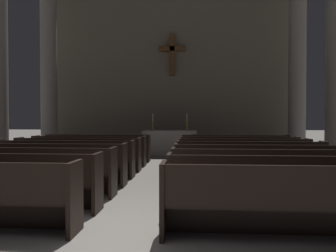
# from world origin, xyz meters

# --- Properties ---
(ground_plane) EXTENTS (80.00, 80.00, 0.00)m
(ground_plane) POSITION_xyz_m (0.00, 0.00, 0.00)
(ground_plane) COLOR gray
(pew_left_row_3) EXTENTS (3.58, 0.50, 0.95)m
(pew_left_row_3) POSITION_xyz_m (-2.33, 2.05, 0.48)
(pew_left_row_3) COLOR black
(pew_left_row_3) RESTS_ON ground
(pew_left_row_4) EXTENTS (3.58, 0.50, 0.95)m
(pew_left_row_4) POSITION_xyz_m (-2.33, 3.09, 0.48)
(pew_left_row_4) COLOR black
(pew_left_row_4) RESTS_ON ground
(pew_left_row_5) EXTENTS (3.58, 0.50, 0.95)m
(pew_left_row_5) POSITION_xyz_m (-2.33, 4.14, 0.48)
(pew_left_row_5) COLOR black
(pew_left_row_5) RESTS_ON ground
(pew_left_row_6) EXTENTS (3.58, 0.50, 0.95)m
(pew_left_row_6) POSITION_xyz_m (-2.33, 5.18, 0.48)
(pew_left_row_6) COLOR black
(pew_left_row_6) RESTS_ON ground
(pew_left_row_7) EXTENTS (3.58, 0.50, 0.95)m
(pew_left_row_7) POSITION_xyz_m (-2.33, 6.22, 0.48)
(pew_left_row_7) COLOR black
(pew_left_row_7) RESTS_ON ground
(pew_left_row_8) EXTENTS (3.58, 0.50, 0.95)m
(pew_left_row_8) POSITION_xyz_m (-2.33, 7.27, 0.48)
(pew_left_row_8) COLOR black
(pew_left_row_8) RESTS_ON ground
(pew_right_row_1) EXTENTS (3.58, 0.50, 0.95)m
(pew_right_row_1) POSITION_xyz_m (2.33, -0.04, 0.48)
(pew_right_row_1) COLOR black
(pew_right_row_1) RESTS_ON ground
(pew_right_row_2) EXTENTS (3.58, 0.50, 0.95)m
(pew_right_row_2) POSITION_xyz_m (2.33, 1.00, 0.48)
(pew_right_row_2) COLOR black
(pew_right_row_2) RESTS_ON ground
(pew_right_row_3) EXTENTS (3.58, 0.50, 0.95)m
(pew_right_row_3) POSITION_xyz_m (2.33, 2.05, 0.48)
(pew_right_row_3) COLOR black
(pew_right_row_3) RESTS_ON ground
(pew_right_row_4) EXTENTS (3.58, 0.50, 0.95)m
(pew_right_row_4) POSITION_xyz_m (2.33, 3.09, 0.48)
(pew_right_row_4) COLOR black
(pew_right_row_4) RESTS_ON ground
(pew_right_row_5) EXTENTS (3.58, 0.50, 0.95)m
(pew_right_row_5) POSITION_xyz_m (2.33, 4.14, 0.48)
(pew_right_row_5) COLOR black
(pew_right_row_5) RESTS_ON ground
(pew_right_row_6) EXTENTS (3.58, 0.50, 0.95)m
(pew_right_row_6) POSITION_xyz_m (2.33, 5.18, 0.48)
(pew_right_row_6) COLOR black
(pew_right_row_6) RESTS_ON ground
(pew_right_row_7) EXTENTS (3.58, 0.50, 0.95)m
(pew_right_row_7) POSITION_xyz_m (2.33, 6.22, 0.48)
(pew_right_row_7) COLOR black
(pew_right_row_7) RESTS_ON ground
(pew_right_row_8) EXTENTS (3.58, 0.50, 0.95)m
(pew_right_row_8) POSITION_xyz_m (2.33, 7.27, 0.48)
(pew_right_row_8) COLOR black
(pew_right_row_8) RESTS_ON ground
(column_left_third) EXTENTS (1.01, 1.01, 6.73)m
(column_left_third) POSITION_xyz_m (-5.04, 9.46, 3.28)
(column_left_third) COLOR gray
(column_left_third) RESTS_ON ground
(column_right_third) EXTENTS (1.01, 1.01, 6.73)m
(column_right_third) POSITION_xyz_m (5.04, 9.46, 3.28)
(column_right_third) COLOR gray
(column_right_third) RESTS_ON ground
(altar) EXTENTS (2.20, 0.90, 1.01)m
(altar) POSITION_xyz_m (0.00, 9.56, 0.53)
(altar) COLOR #BCB7AD
(altar) RESTS_ON ground
(candlestick_left) EXTENTS (0.16, 0.16, 0.69)m
(candlestick_left) POSITION_xyz_m (-0.70, 9.56, 1.23)
(candlestick_left) COLOR #B79338
(candlestick_left) RESTS_ON altar
(candlestick_right) EXTENTS (0.16, 0.16, 0.69)m
(candlestick_right) POSITION_xyz_m (0.70, 9.56, 1.23)
(candlestick_right) COLOR #B79338
(candlestick_right) RESTS_ON altar
(apse_with_cross) EXTENTS (11.15, 0.47, 7.95)m
(apse_with_cross) POSITION_xyz_m (0.00, 11.35, 3.98)
(apse_with_cross) COLOR #706656
(apse_with_cross) RESTS_ON ground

